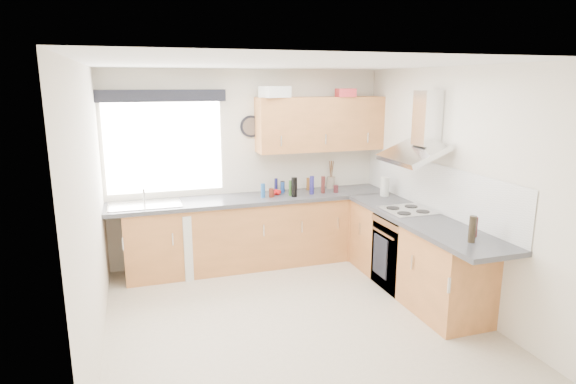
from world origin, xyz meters
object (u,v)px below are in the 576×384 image
object	(u,v)px
extractor_hood	(420,135)
washing_machine	(198,240)
upper_cabinets	(320,124)
oven	(405,251)

from	to	relation	value
extractor_hood	washing_machine	distance (m)	2.96
extractor_hood	upper_cabinets	bearing A→B (deg)	116.13
extractor_hood	washing_machine	size ratio (longest dim) A/B	0.97
extractor_hood	upper_cabinets	distance (m)	1.48
oven	extractor_hood	size ratio (longest dim) A/B	1.09
extractor_hood	washing_machine	xyz separation A→B (m)	(-2.32, 1.22, -1.37)
oven	washing_machine	size ratio (longest dim) A/B	1.05
oven	upper_cabinets	xyz separation A→B (m)	(-0.55, 1.32, 1.38)
oven	washing_machine	xyz separation A→B (m)	(-2.22, 1.22, -0.02)
oven	washing_machine	bearing A→B (deg)	151.22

